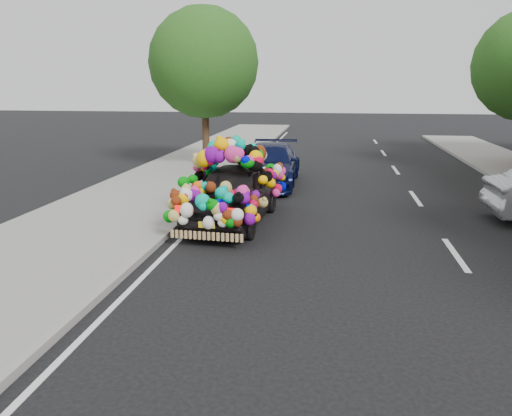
% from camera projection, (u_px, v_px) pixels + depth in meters
% --- Properties ---
extents(ground, '(100.00, 100.00, 0.00)m').
position_uv_depth(ground, '(272.00, 246.00, 10.26)').
color(ground, black).
rests_on(ground, ground).
extents(sidewalk, '(4.00, 60.00, 0.12)m').
position_uv_depth(sidewalk, '(77.00, 234.00, 10.88)').
color(sidewalk, gray).
rests_on(sidewalk, ground).
extents(kerb, '(0.15, 60.00, 0.13)m').
position_uv_depth(kerb, '(163.00, 238.00, 10.59)').
color(kerb, gray).
rests_on(kerb, ground).
extents(lane_markings, '(6.00, 50.00, 0.01)m').
position_uv_depth(lane_markings, '(455.00, 254.00, 9.73)').
color(lane_markings, silver).
rests_on(lane_markings, ground).
extents(tree_near_sidewalk, '(4.20, 4.20, 6.13)m').
position_uv_depth(tree_near_sidewalk, '(204.00, 63.00, 18.96)').
color(tree_near_sidewalk, '#332114').
rests_on(tree_near_sidewalk, ground).
extents(plush_art_car, '(2.27, 4.37, 2.03)m').
position_uv_depth(plush_art_car, '(233.00, 180.00, 11.84)').
color(plush_art_car, black).
rests_on(plush_art_car, ground).
extents(navy_sedan, '(1.89, 4.56, 1.32)m').
position_uv_depth(navy_sedan, '(269.00, 165.00, 16.40)').
color(navy_sedan, black).
rests_on(navy_sedan, ground).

